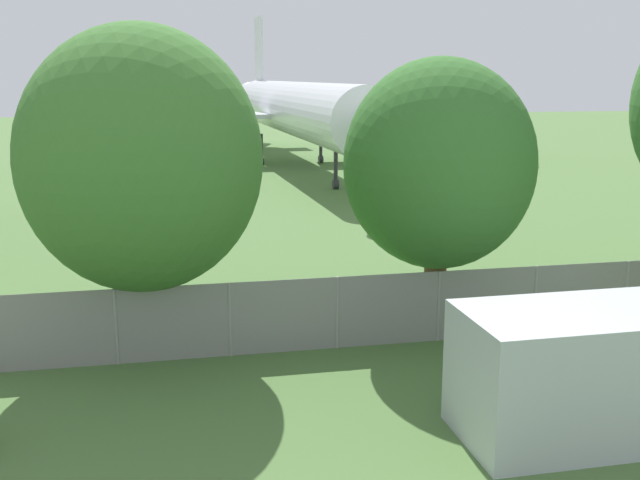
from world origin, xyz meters
TOP-DOWN VIEW (x-y plane):
  - perimeter_fence at (0.00, 10.07)m, footprint 56.07×0.07m
  - airplane at (7.86, 46.89)m, footprint 35.31×43.00m
  - portable_cabin at (6.15, 4.89)m, footprint 4.98×2.37m
  - tree_near_hangar at (5.25, 10.80)m, footprint 4.69×4.69m
  - tree_behind_benches at (-1.83, 10.76)m, footprint 5.46×5.46m

SIDE VIEW (x-z plane):
  - perimeter_fence at x=0.00m, z-range 0.00..1.77m
  - portable_cabin at x=6.15m, z-range 0.00..2.35m
  - airplane at x=7.86m, z-range -1.71..9.85m
  - tree_near_hangar at x=5.25m, z-range 0.83..7.69m
  - tree_behind_benches at x=-1.83m, z-range 0.76..8.32m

